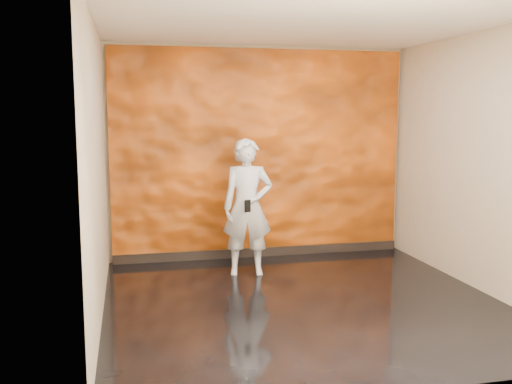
{
  "coord_description": "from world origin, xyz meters",
  "views": [
    {
      "loc": [
        -1.72,
        -5.41,
        1.92
      ],
      "look_at": [
        -0.32,
        0.79,
        1.04
      ],
      "focal_mm": 40.0,
      "sensor_mm": 36.0,
      "label": 1
    }
  ],
  "objects": [
    {
      "name": "baseboard",
      "position": [
        0.0,
        1.92,
        0.06
      ],
      "size": [
        3.9,
        0.04,
        0.12
      ],
      "primitive_type": "cube",
      "color": "black",
      "rests_on": "ground"
    },
    {
      "name": "feature_wall",
      "position": [
        0.0,
        1.96,
        1.38
      ],
      "size": [
        3.9,
        0.06,
        2.75
      ],
      "primitive_type": "cube",
      "color": "#FF660E",
      "rests_on": "ground"
    },
    {
      "name": "room",
      "position": [
        0.0,
        0.0,
        1.4
      ],
      "size": [
        4.02,
        4.02,
        2.81
      ],
      "color": "black",
      "rests_on": "ground"
    },
    {
      "name": "man",
      "position": [
        -0.34,
        1.14,
        0.81
      ],
      "size": [
        0.65,
        0.48,
        1.63
      ],
      "primitive_type": "imported",
      "rotation": [
        0.0,
        0.0,
        -0.16
      ],
      "color": "#9EA2AF",
      "rests_on": "ground"
    },
    {
      "name": "phone",
      "position": [
        -0.4,
        0.89,
        0.87
      ],
      "size": [
        0.08,
        0.04,
        0.14
      ],
      "primitive_type": "cube",
      "rotation": [
        0.0,
        0.0,
        0.33
      ],
      "color": "black",
      "rests_on": "man"
    }
  ]
}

